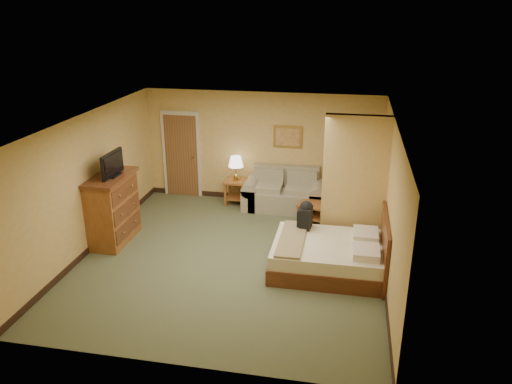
% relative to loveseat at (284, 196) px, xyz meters
% --- Properties ---
extents(floor, '(6.00, 6.00, 0.00)m').
position_rel_loveseat_xyz_m(floor, '(-0.62, -2.58, -0.31)').
color(floor, '#505839').
rests_on(floor, ground).
extents(ceiling, '(6.00, 6.00, 0.00)m').
position_rel_loveseat_xyz_m(ceiling, '(-0.62, -2.58, 2.29)').
color(ceiling, white).
rests_on(ceiling, back_wall).
extents(back_wall, '(5.50, 0.02, 2.60)m').
position_rel_loveseat_xyz_m(back_wall, '(-0.62, 0.42, 0.99)').
color(back_wall, tan).
rests_on(back_wall, floor).
extents(left_wall, '(0.02, 6.00, 2.60)m').
position_rel_loveseat_xyz_m(left_wall, '(-3.37, -2.58, 0.99)').
color(left_wall, tan).
rests_on(left_wall, floor).
extents(right_wall, '(0.02, 6.00, 2.60)m').
position_rel_loveseat_xyz_m(right_wall, '(2.13, -2.58, 0.99)').
color(right_wall, tan).
rests_on(right_wall, floor).
extents(partition, '(1.20, 0.15, 2.60)m').
position_rel_loveseat_xyz_m(partition, '(1.53, -1.65, 0.99)').
color(partition, tan).
rests_on(partition, floor).
extents(door, '(0.94, 0.16, 2.10)m').
position_rel_loveseat_xyz_m(door, '(-2.57, 0.39, 0.73)').
color(door, beige).
rests_on(door, floor).
extents(baseboard, '(5.50, 0.02, 0.12)m').
position_rel_loveseat_xyz_m(baseboard, '(-0.62, 0.41, -0.25)').
color(baseboard, black).
rests_on(baseboard, floor).
extents(loveseat, '(1.86, 0.87, 0.94)m').
position_rel_loveseat_xyz_m(loveseat, '(0.00, 0.00, 0.00)').
color(loveseat, gray).
rests_on(loveseat, floor).
extents(side_table, '(0.53, 0.53, 0.59)m').
position_rel_loveseat_xyz_m(side_table, '(-1.15, 0.07, 0.08)').
color(side_table, brown).
rests_on(side_table, floor).
extents(table_lamp, '(0.35, 0.35, 0.58)m').
position_rel_loveseat_xyz_m(table_lamp, '(-1.15, 0.07, 0.72)').
color(table_lamp, '#AF8E40').
rests_on(table_lamp, side_table).
extents(coffee_table, '(0.87, 0.87, 0.45)m').
position_rel_loveseat_xyz_m(coffee_table, '(0.79, -0.63, 0.02)').
color(coffee_table, brown).
rests_on(coffee_table, floor).
extents(wall_picture, '(0.66, 0.04, 0.51)m').
position_rel_loveseat_xyz_m(wall_picture, '(0.00, 0.40, 1.29)').
color(wall_picture, '#B78E3F').
rests_on(wall_picture, back_wall).
extents(dresser, '(0.68, 1.29, 1.38)m').
position_rel_loveseat_xyz_m(dresser, '(-3.09, -2.30, 0.39)').
color(dresser, brown).
rests_on(dresser, floor).
extents(tv, '(0.20, 0.77, 0.47)m').
position_rel_loveseat_xyz_m(tv, '(-2.99, -2.30, 1.29)').
color(tv, black).
rests_on(tv, dresser).
extents(bed, '(1.97, 1.66, 1.07)m').
position_rel_loveseat_xyz_m(bed, '(1.20, -2.68, -0.01)').
color(bed, '#502512').
rests_on(bed, floor).
extents(backpack, '(0.25, 0.33, 0.54)m').
position_rel_loveseat_xyz_m(backpack, '(0.69, -2.12, 0.50)').
color(backpack, black).
rests_on(backpack, bed).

